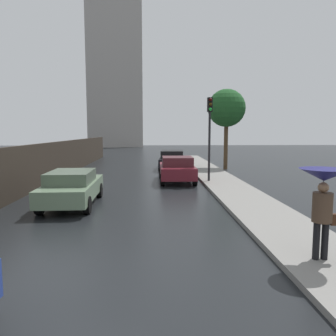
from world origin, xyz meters
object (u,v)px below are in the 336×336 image
car_black_near_kerb (172,159)px  car_maroon_behind_camera (177,169)px  pedestrian_with_umbrella_near (323,189)px  car_green_mid_road (72,187)px  traffic_light (210,124)px  street_tree_near (227,109)px

car_black_near_kerb → car_maroon_behind_camera: 6.17m
car_black_near_kerb → pedestrian_with_umbrella_near: 17.86m
car_green_mid_road → traffic_light: bearing=-141.5°
traffic_light → pedestrian_with_umbrella_near: bearing=-87.3°
car_black_near_kerb → car_green_mid_road: car_black_near_kerb is taller
traffic_light → car_green_mid_road: bearing=-140.2°
car_black_near_kerb → traffic_light: 7.34m
street_tree_near → car_black_near_kerb: bearing=178.9°
pedestrian_with_umbrella_near → car_green_mid_road: bearing=-40.8°
car_green_mid_road → car_maroon_behind_camera: size_ratio=1.09×
car_black_near_kerb → traffic_light: size_ratio=1.01×
traffic_light → street_tree_near: 7.14m
car_black_near_kerb → car_maroon_behind_camera: car_maroon_behind_camera is taller
car_green_mid_road → car_maroon_behind_camera: (4.38, 5.59, 0.03)m
car_maroon_behind_camera → street_tree_near: bearing=56.2°
car_black_near_kerb → car_green_mid_road: 12.57m
car_black_near_kerb → street_tree_near: size_ratio=0.77×
car_black_near_kerb → street_tree_near: street_tree_near is taller
car_green_mid_road → traffic_light: traffic_light is taller
car_green_mid_road → pedestrian_with_umbrella_near: pedestrian_with_umbrella_near is taller
traffic_light → street_tree_near: size_ratio=0.76×
traffic_light → street_tree_near: (2.34, 6.63, 1.25)m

